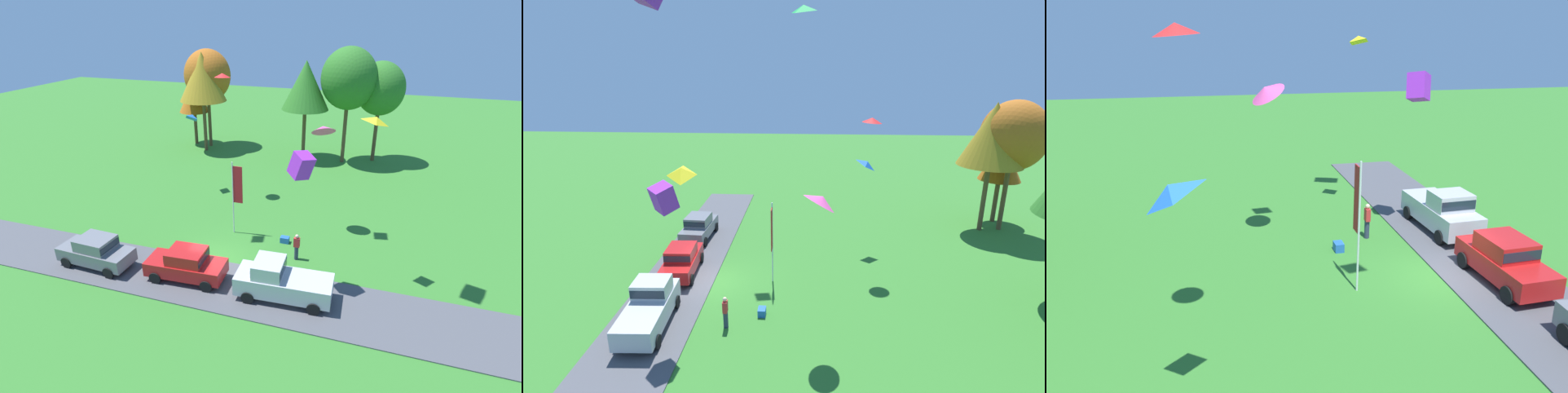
{
  "view_description": "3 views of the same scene",
  "coord_description": "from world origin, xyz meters",
  "views": [
    {
      "loc": [
        8.89,
        -18.88,
        13.8
      ],
      "look_at": [
        1.13,
        5.21,
        2.22
      ],
      "focal_mm": 28.0,
      "sensor_mm": 36.0,
      "label": 1
    },
    {
      "loc": [
        21.9,
        5.78,
        12.43
      ],
      "look_at": [
        1.25,
        4.47,
        5.95
      ],
      "focal_mm": 28.0,
      "sensor_mm": 36.0,
      "label": 2
    },
    {
      "loc": [
        -16.85,
        8.97,
        9.53
      ],
      "look_at": [
        0.53,
        5.44,
        3.63
      ],
      "focal_mm": 35.0,
      "sensor_mm": 36.0,
      "label": 3
    }
  ],
  "objects": [
    {
      "name": "kite_diamond_near_flag",
      "position": [
        -6.06,
        9.84,
        6.17
      ],
      "size": [
        0.87,
        1.19,
        0.84
      ],
      "primitive_type": "pyramid",
      "rotation": [
        -0.53,
        0.0,
        6.18
      ],
      "color": "blue"
    },
    {
      "name": "flag_banner",
      "position": [
        -0.06,
        3.67,
        3.22
      ],
      "size": [
        0.71,
        0.08,
        5.08
      ],
      "color": "silver",
      "rests_on": "ground"
    },
    {
      "name": "pavement_strip",
      "position": [
        0.0,
        -2.11,
        0.03
      ],
      "size": [
        36.0,
        4.4,
        0.06
      ],
      "primitive_type": "cube",
      "color": "#4C4C51",
      "rests_on": "ground"
    },
    {
      "name": "kite_diamond_trailing_tail",
      "position": [
        8.28,
        1.3,
        9.0
      ],
      "size": [
        1.2,
        0.96,
        0.55
      ],
      "primitive_type": "pyramid",
      "rotation": [
        0.26,
        0.0,
        1.78
      ],
      "color": "yellow"
    },
    {
      "name": "kite_delta_mid_center",
      "position": [
        4.94,
        6.32,
        6.98
      ],
      "size": [
        2.03,
        2.01,
        1.15
      ],
      "primitive_type": "cone",
      "rotation": [
        -0.56,
        0.0,
        0.41
      ],
      "color": "#EA4C9E"
    },
    {
      "name": "person_on_lawn",
      "position": [
        4.51,
        1.74,
        0.88
      ],
      "size": [
        0.36,
        0.24,
        1.71
      ],
      "color": "#2D334C",
      "rests_on": "ground"
    },
    {
      "name": "car_pickup_far_end",
      "position": [
        4.54,
        -2.1,
        1.11
      ],
      "size": [
        5.09,
        2.25,
        2.14
      ],
      "color": "#B7B7BC",
      "rests_on": "ground"
    },
    {
      "name": "ground_plane",
      "position": [
        0.0,
        0.0,
        0.0
      ],
      "size": [
        120.0,
        120.0,
        0.0
      ],
      "primitive_type": "plane",
      "color": "#337528"
    },
    {
      "name": "cooler_box",
      "position": [
        3.35,
        3.43,
        0.2
      ],
      "size": [
        0.56,
        0.4,
        0.4
      ],
      "primitive_type": "cube",
      "color": "blue",
      "rests_on": "ground"
    },
    {
      "name": "kite_box_high_right",
      "position": [
        5.08,
        -0.65,
        6.98
      ],
      "size": [
        1.5,
        1.31,
        1.48
      ],
      "primitive_type": "cube",
      "rotation": [
        -0.14,
        0.3,
        5.5
      ],
      "color": "purple"
    },
    {
      "name": "car_sedan_mid_row",
      "position": [
        -0.85,
        -2.11,
        1.04
      ],
      "size": [
        4.49,
        2.14,
        1.84
      ],
      "color": "red",
      "rests_on": "ground"
    },
    {
      "name": "kite_delta_high_left",
      "position": [
        -3.23,
        9.54,
        9.5
      ],
      "size": [
        1.27,
        1.29,
        0.39
      ],
      "primitive_type": "cone",
      "rotation": [
        -0.08,
        0.0,
        0.06
      ],
      "color": "red"
    }
  ]
}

